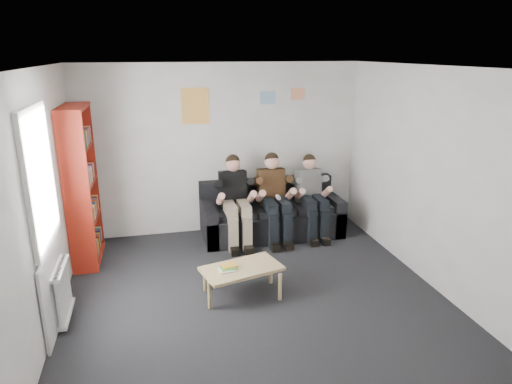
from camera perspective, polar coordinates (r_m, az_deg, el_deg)
room_shell at (r=4.97m, az=0.36°, el=-0.47°), size 5.00×5.00×5.00m
sofa at (r=7.38m, az=1.87°, el=-3.00°), size 2.21×0.90×0.85m
bookshelf at (r=6.69m, az=-20.88°, el=0.72°), size 0.33×0.98×2.18m
coffee_table at (r=5.57m, az=-1.81°, el=-9.79°), size 0.94×0.52×0.37m
game_cases at (r=5.50m, az=-3.52°, el=-9.43°), size 0.22×0.19×0.04m
person_left at (r=6.94m, az=-2.58°, el=-1.14°), size 0.42×0.89×1.36m
person_middle at (r=7.08m, az=2.33°, el=-0.77°), size 0.42×0.89×1.36m
person_right at (r=7.27m, az=7.01°, el=-0.58°), size 0.39×0.83×1.30m
radiator at (r=5.51m, az=-22.94°, el=-11.35°), size 0.10×0.64×0.60m
window at (r=5.25m, az=-24.60°, el=-4.83°), size 0.05×1.30×2.36m
poster_large at (r=7.17m, az=-7.60°, el=10.60°), size 0.42×0.01×0.55m
poster_blue at (r=7.36m, az=1.48°, el=11.70°), size 0.25×0.01×0.20m
poster_pink at (r=7.50m, az=5.27°, el=12.12°), size 0.22×0.01×0.18m
poster_sign at (r=7.11m, az=-12.58°, el=11.92°), size 0.20×0.01×0.14m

